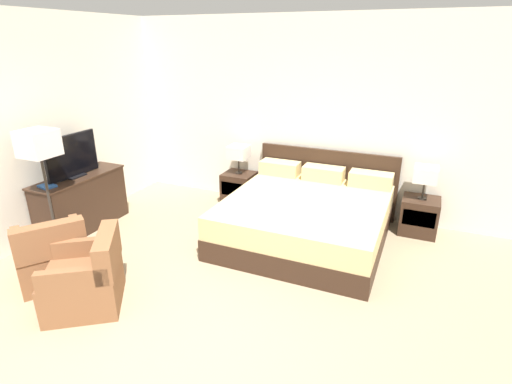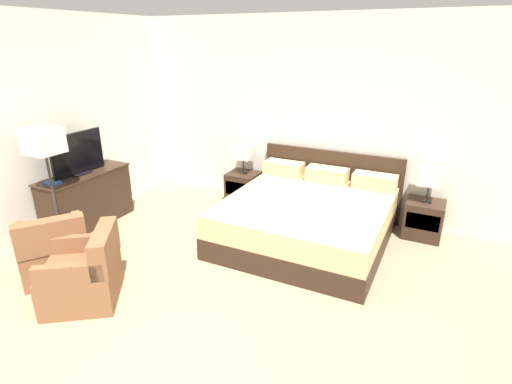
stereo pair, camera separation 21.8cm
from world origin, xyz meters
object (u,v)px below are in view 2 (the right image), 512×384
(nightstand_right, at_px, (423,219))
(book_red_cover, at_px, (53,183))
(bed, at_px, (308,218))
(table_lamp_left, at_px, (243,152))
(table_lamp_right, at_px, (430,177))
(armchair_companion, at_px, (85,275))
(armchair_by_window, at_px, (54,251))
(nightstand_left, at_px, (244,188))
(floor_lamp, at_px, (44,148))
(dresser, at_px, (87,198))
(tv, at_px, (78,154))

(nightstand_right, xyz_separation_m, book_red_cover, (-4.30, -2.18, 0.53))
(bed, relative_size, table_lamp_left, 4.70)
(table_lamp_right, xyz_separation_m, armchair_companion, (-2.91, -3.01, -0.56))
(table_lamp_right, bearing_deg, armchair_by_window, -141.97)
(nightstand_left, distance_m, book_red_cover, 2.75)
(bed, bearing_deg, book_red_cover, -154.24)
(table_lamp_left, relative_size, floor_lamp, 0.29)
(armchair_companion, distance_m, floor_lamp, 1.69)
(dresser, bearing_deg, floor_lamp, -71.61)
(table_lamp_left, bearing_deg, floor_lamp, -120.29)
(table_lamp_left, height_order, floor_lamp, floor_lamp)
(table_lamp_left, distance_m, floor_lamp, 2.76)
(armchair_by_window, bearing_deg, nightstand_right, 38.01)
(nightstand_left, height_order, table_lamp_right, table_lamp_right)
(tv, bearing_deg, armchair_by_window, -56.93)
(tv, height_order, floor_lamp, floor_lamp)
(nightstand_left, xyz_separation_m, book_red_cover, (-1.59, -2.18, 0.53))
(nightstand_left, relative_size, tv, 0.61)
(tv, relative_size, armchair_companion, 0.86)
(bed, bearing_deg, dresser, -162.24)
(nightstand_left, height_order, armchair_by_window, armchair_by_window)
(dresser, relative_size, tv, 1.59)
(armchair_by_window, bearing_deg, dresser, 122.26)
(tv, distance_m, book_red_cover, 0.51)
(nightstand_right, relative_size, dresser, 0.38)
(book_red_cover, height_order, armchair_companion, book_red_cover)
(dresser, bearing_deg, table_lamp_left, 47.00)
(nightstand_left, distance_m, table_lamp_left, 0.59)
(nightstand_right, height_order, floor_lamp, floor_lamp)
(armchair_companion, bearing_deg, dresser, 136.93)
(table_lamp_left, distance_m, armchair_companion, 3.06)
(bed, distance_m, book_red_cover, 3.30)
(armchair_by_window, bearing_deg, table_lamp_left, 72.52)
(nightstand_right, bearing_deg, nightstand_left, 180.00)
(table_lamp_left, bearing_deg, bed, -29.25)
(table_lamp_left, relative_size, dresser, 0.34)
(bed, distance_m, table_lamp_left, 1.65)
(tv, distance_m, armchair_companion, 2.03)
(nightstand_left, bearing_deg, table_lamp_left, 90.00)
(table_lamp_left, bearing_deg, book_red_cover, -126.04)
(table_lamp_right, height_order, armchair_by_window, table_lamp_right)
(bed, distance_m, armchair_companion, 2.73)
(dresser, bearing_deg, bed, 17.76)
(nightstand_right, bearing_deg, tv, -157.96)
(table_lamp_left, relative_size, tv, 0.55)
(dresser, bearing_deg, nightstand_right, 21.58)
(nightstand_left, bearing_deg, table_lamp_right, 0.03)
(tv, height_order, book_red_cover, tv)
(table_lamp_left, bearing_deg, table_lamp_right, 0.00)
(nightstand_right, distance_m, tv, 4.71)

